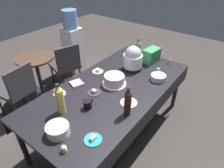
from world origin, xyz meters
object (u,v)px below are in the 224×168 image
object	(u,v)px
slow_cooker	(133,59)
cupcake_berry	(158,70)
soda_carton	(151,55)
round_cafe_table	(37,69)
coffee_mug_black	(88,104)
ceramic_snack_bowl	(58,130)
cupcake_mint	(64,149)
maroon_chair_left	(18,88)
dessert_plate_sage	(98,71)
soda_bottle_cola	(128,102)
coffee_mug_navy	(130,48)
water_cooler	(73,44)
soda_bottle_lime_soda	(138,49)
maroon_chair_right	(66,64)
dessert_plate_teal	(93,139)
dessert_plate_charcoal	(94,92)
dessert_plate_white	(60,93)
soda_bottle_ginger_ale	(60,99)
dessert_plate_cream	(129,102)
glass_salad_bowl	(158,77)
potluck_table	(112,92)
frosted_layer_cake	(114,80)
cupcake_lemon	(170,62)

from	to	relation	value
slow_cooker	cupcake_berry	bearing A→B (deg)	-67.77
soda_carton	round_cafe_table	world-z (taller)	soda_carton
coffee_mug_black	soda_carton	bearing A→B (deg)	-1.30
ceramic_snack_bowl	cupcake_mint	bearing A→B (deg)	-117.33
coffee_mug_black	maroon_chair_left	bearing A→B (deg)	94.04
dessert_plate_sage	soda_bottle_cola	distance (m)	0.92
coffee_mug_navy	water_cooler	xyz separation A→B (m)	(-0.08, 1.29, -0.21)
soda_bottle_lime_soda	maroon_chair_right	distance (m)	1.28
soda_bottle_cola	ceramic_snack_bowl	bearing A→B (deg)	149.40
ceramic_snack_bowl	slow_cooker	bearing A→B (deg)	4.15
dessert_plate_teal	maroon_chair_right	size ratio (longest dim) A/B	0.19
cupcake_berry	soda_carton	size ratio (longest dim) A/B	0.26
dessert_plate_sage	maroon_chair_left	size ratio (longest dim) A/B	0.18
soda_bottle_cola	soda_bottle_lime_soda	bearing A→B (deg)	26.76
soda_bottle_cola	dessert_plate_charcoal	bearing A→B (deg)	82.87
dessert_plate_white	cupcake_berry	bearing A→B (deg)	-30.87
soda_bottle_ginger_ale	maroon_chair_right	xyz separation A→B (m)	(1.03, 1.15, -0.42)
cupcake_berry	round_cafe_table	xyz separation A→B (m)	(-0.72, 1.80, -0.28)
dessert_plate_cream	soda_carton	world-z (taller)	soda_carton
dessert_plate_sage	dessert_plate_white	bearing A→B (deg)	178.07
soda_bottle_lime_soda	soda_bottle_ginger_ale	size ratio (longest dim) A/B	0.85
ceramic_snack_bowl	dessert_plate_teal	world-z (taller)	ceramic_snack_bowl
glass_salad_bowl	dessert_plate_charcoal	size ratio (longest dim) A/B	1.19
maroon_chair_right	soda_bottle_lime_soda	bearing A→B (deg)	-64.96
potluck_table	frosted_layer_cake	xyz separation A→B (m)	(0.07, 0.02, 0.12)
dessert_plate_charcoal	maroon_chair_right	bearing A→B (deg)	63.67
round_cafe_table	dessert_plate_cream	bearing A→B (deg)	-92.24
potluck_table	cupcake_lemon	xyz separation A→B (m)	(1.00, -0.30, 0.09)
dessert_plate_cream	coffee_mug_navy	bearing A→B (deg)	32.72
maroon_chair_left	dessert_plate_charcoal	bearing A→B (deg)	-74.74
cupcake_lemon	cupcake_mint	distance (m)	1.96
dessert_plate_white	maroon_chair_right	distance (m)	1.26
dessert_plate_cream	cupcake_lemon	xyz separation A→B (m)	(1.12, 0.02, 0.02)
round_cafe_table	dessert_plate_sage	bearing A→B (deg)	-78.67
cupcake_berry	cupcake_mint	bearing A→B (deg)	178.71
soda_bottle_ginger_ale	maroon_chair_left	world-z (taller)	soda_bottle_ginger_ale
glass_salad_bowl	dessert_plate_sage	bearing A→B (deg)	113.04
dessert_plate_charcoal	water_cooler	world-z (taller)	water_cooler
frosted_layer_cake	coffee_mug_black	distance (m)	0.52
slow_cooker	soda_bottle_ginger_ale	distance (m)	1.19
slow_cooker	maroon_chair_right	bearing A→B (deg)	97.02
potluck_table	maroon_chair_left	distance (m)	1.42
cupcake_berry	soda_bottle_lime_soda	world-z (taller)	soda_bottle_lime_soda
ceramic_snack_bowl	soda_bottle_cola	xyz separation A→B (m)	(0.59, -0.35, 0.10)
dessert_plate_white	slow_cooker	bearing A→B (deg)	-19.39
dessert_plate_sage	coffee_mug_black	distance (m)	0.74
soda_bottle_ginger_ale	water_cooler	xyz separation A→B (m)	(1.57, 1.53, -0.32)
frosted_layer_cake	glass_salad_bowl	size ratio (longest dim) A/B	1.56
ceramic_snack_bowl	soda_bottle_lime_soda	world-z (taller)	soda_bottle_lime_soda
slow_cooker	soda_bottle_lime_soda	size ratio (longest dim) A/B	1.18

